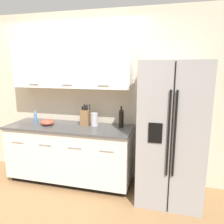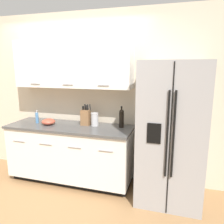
{
  "view_description": "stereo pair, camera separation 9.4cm",
  "coord_description": "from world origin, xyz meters",
  "px_view_note": "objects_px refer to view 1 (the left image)",
  "views": [
    {
      "loc": [
        1.49,
        -1.92,
        1.78
      ],
      "look_at": [
        0.73,
        0.99,
        1.15
      ],
      "focal_mm": 35.0,
      "sensor_mm": 36.0,
      "label": 1
    },
    {
      "loc": [
        1.58,
        -1.9,
        1.78
      ],
      "look_at": [
        0.73,
        0.99,
        1.15
      ],
      "focal_mm": 35.0,
      "sensor_mm": 36.0,
      "label": 2
    }
  ],
  "objects_px": {
    "knife_block": "(85,117)",
    "refrigerator": "(171,133)",
    "mixing_bowl": "(47,122)",
    "soap_dispenser": "(36,118)",
    "steel_canister": "(94,119)",
    "wine_bottle": "(121,118)"
  },
  "relations": [
    {
      "from": "refrigerator",
      "to": "soap_dispenser",
      "type": "relative_size",
      "value": 8.98
    },
    {
      "from": "refrigerator",
      "to": "mixing_bowl",
      "type": "relative_size",
      "value": 8.89
    },
    {
      "from": "refrigerator",
      "to": "mixing_bowl",
      "type": "distance_m",
      "value": 1.83
    },
    {
      "from": "wine_bottle",
      "to": "refrigerator",
      "type": "bearing_deg",
      "value": -14.65
    },
    {
      "from": "wine_bottle",
      "to": "knife_block",
      "type": "bearing_deg",
      "value": -176.95
    },
    {
      "from": "refrigerator",
      "to": "soap_dispenser",
      "type": "distance_m",
      "value": 2.06
    },
    {
      "from": "refrigerator",
      "to": "mixing_bowl",
      "type": "xyz_separation_m",
      "value": [
        -1.83,
        0.02,
        0.02
      ]
    },
    {
      "from": "knife_block",
      "to": "mixing_bowl",
      "type": "bearing_deg",
      "value": -165.83
    },
    {
      "from": "mixing_bowl",
      "to": "steel_canister",
      "type": "bearing_deg",
      "value": 11.63
    },
    {
      "from": "steel_canister",
      "to": "mixing_bowl",
      "type": "distance_m",
      "value": 0.72
    },
    {
      "from": "refrigerator",
      "to": "steel_canister",
      "type": "xyz_separation_m",
      "value": [
        -1.12,
        0.16,
        0.07
      ]
    },
    {
      "from": "steel_canister",
      "to": "mixing_bowl",
      "type": "xyz_separation_m",
      "value": [
        -0.71,
        -0.15,
        -0.05
      ]
    },
    {
      "from": "soap_dispenser",
      "to": "knife_block",
      "type": "bearing_deg",
      "value": 7.38
    },
    {
      "from": "soap_dispenser",
      "to": "mixing_bowl",
      "type": "distance_m",
      "value": 0.23
    },
    {
      "from": "knife_block",
      "to": "refrigerator",
      "type": "bearing_deg",
      "value": -7.04
    },
    {
      "from": "steel_canister",
      "to": "mixing_bowl",
      "type": "height_order",
      "value": "steel_canister"
    },
    {
      "from": "knife_block",
      "to": "steel_canister",
      "type": "distance_m",
      "value": 0.15
    },
    {
      "from": "soap_dispenser",
      "to": "refrigerator",
      "type": "bearing_deg",
      "value": -1.52
    },
    {
      "from": "knife_block",
      "to": "mixing_bowl",
      "type": "xyz_separation_m",
      "value": [
        -0.56,
        -0.14,
        -0.08
      ]
    },
    {
      "from": "wine_bottle",
      "to": "mixing_bowl",
      "type": "height_order",
      "value": "wine_bottle"
    },
    {
      "from": "refrigerator",
      "to": "soap_dispenser",
      "type": "height_order",
      "value": "refrigerator"
    },
    {
      "from": "knife_block",
      "to": "steel_canister",
      "type": "height_order",
      "value": "knife_block"
    }
  ]
}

